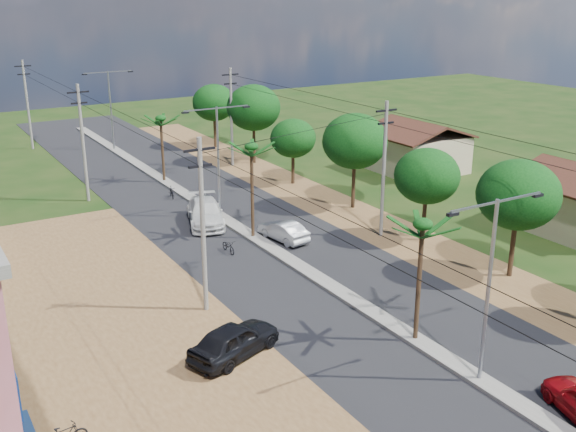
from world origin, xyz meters
The scene contains 28 objects.
ground centered at (0.00, 0.00, 0.00)m, with size 160.00×160.00×0.00m, color black.
road centered at (0.00, 15.00, 0.02)m, with size 12.00×110.00×0.04m, color black.
median centered at (0.00, 18.00, 0.09)m, with size 1.00×90.00×0.18m, color #605E56.
dirt_lot_west centered at (-15.00, 8.00, 0.02)m, with size 18.00×46.00×0.04m, color brown.
dirt_shoulder_east centered at (8.50, 15.00, 0.01)m, with size 5.00×90.00×0.03m, color brown.
house_east_far centered at (21.00, 28.00, 2.39)m, with size 7.60×7.50×4.60m.
tree_east_c centered at (9.70, 7.00, 4.86)m, with size 4.60×4.60×6.83m.
tree_east_d centered at (9.40, 14.00, 4.34)m, with size 4.20×4.20×6.13m.
tree_east_e centered at (9.60, 22.00, 5.09)m, with size 4.80×4.80×7.14m.
tree_east_f centered at (9.20, 30.00, 3.89)m, with size 3.80×3.80×5.52m.
tree_east_g centered at (9.80, 38.00, 5.24)m, with size 5.00×5.00×7.38m.
tree_east_h centered at (9.50, 46.00, 4.64)m, with size 4.40×4.40×6.52m.
palm_median_near centered at (0.00, 4.00, 5.54)m, with size 2.00×2.00×6.15m.
palm_median_mid centered at (0.00, 20.00, 5.90)m, with size 2.00×2.00×6.55m.
palm_median_far centered at (0.00, 36.00, 5.26)m, with size 2.00×2.00×5.85m.
streetlight_near centered at (0.00, 0.00, 4.79)m, with size 5.10×0.18×8.00m.
streetlight_mid centered at (0.00, 25.00, 4.79)m, with size 5.10×0.18×8.00m.
streetlight_far centered at (0.00, 50.00, 4.79)m, with size 5.10×0.18×8.00m.
utility_pole_w_b centered at (-7.00, 12.00, 4.76)m, with size 1.60×0.24×9.00m.
utility_pole_w_c centered at (-7.00, 34.00, 4.76)m, with size 1.60×0.24×9.00m.
utility_pole_w_d centered at (-7.00, 55.00, 4.76)m, with size 1.60×0.24×9.00m.
utility_pole_e_b centered at (7.50, 16.00, 4.76)m, with size 1.60×0.24×9.00m.
utility_pole_e_c centered at (7.50, 38.00, 4.76)m, with size 1.60×0.24×9.00m.
car_silver_mid centered at (1.51, 18.60, 0.65)m, with size 1.37×3.93×1.30m, color #989B9F.
car_white_far centered at (-1.50, 24.20, 0.82)m, with size 2.31×5.68×1.65m, color beige.
car_parked_dark centered at (-7.83, 7.12, 0.79)m, with size 1.86×4.62×1.57m, color black.
moto_rider_west_a centered at (-2.52, 18.52, 0.41)m, with size 0.55×1.57×0.82m, color black.
moto_rider_west_b centered at (-1.20, 31.27, 0.46)m, with size 0.43×1.52×0.91m, color black.
Camera 1 is at (-19.47, -16.86, 15.57)m, focal length 42.00 mm.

